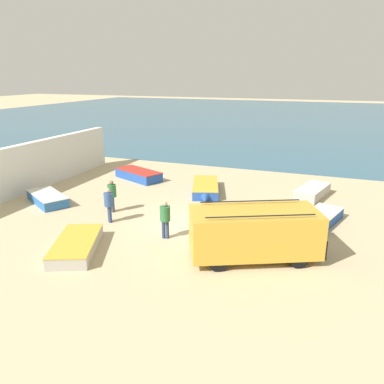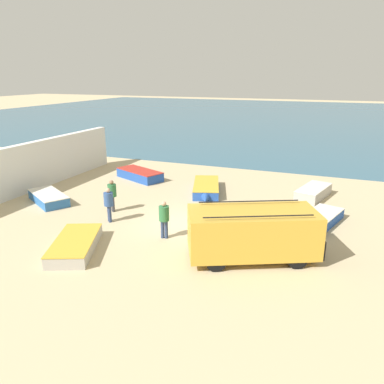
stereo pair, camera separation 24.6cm
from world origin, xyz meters
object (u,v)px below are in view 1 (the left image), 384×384
Objects in this scene: fishing_rowboat_2 at (77,244)px; fishing_rowboat_5 at (313,191)px; fishing_rowboat_3 at (137,174)px; fishing_rowboat_4 at (321,218)px; fisherman_2 at (165,216)px; fisherman_0 at (109,202)px; fishing_rowboat_0 at (205,188)px; fishing_rowboat_1 at (47,198)px; fisherman_1 at (112,193)px; parked_van at (255,232)px.

fishing_rowboat_5 reaches higher than fishing_rowboat_2.
fishing_rowboat_4 is (12.48, -4.00, -0.07)m from fishing_rowboat_3.
fisherman_0 is at bearing -113.62° from fisherman_2.
fishing_rowboat_3 is 13.10m from fishing_rowboat_4.
fisherman_0 is at bearing 127.54° from fishing_rowboat_4.
fishing_rowboat_1 is at bearing -75.83° from fishing_rowboat_0.
fishing_rowboat_1 is 2.17× the size of fisherman_1.
fishing_rowboat_3 is 2.49× the size of fisherman_0.
fisherman_2 reaches higher than fishing_rowboat_2.
fishing_rowboat_2 is at bearing 51.34° from fisherman_0.
fisherman_0 is 1.49m from fisherman_1.
fishing_rowboat_3 reaches higher than fishing_rowboat_4.
fisherman_2 is (8.42, -2.05, 0.77)m from fishing_rowboat_1.
fishing_rowboat_4 is at bearing 50.71° from fishing_rowboat_0.
fishing_rowboat_1 is 2.16× the size of fisherman_2.
fishing_rowboat_4 is 2.32× the size of fisherman_1.
fisherman_1 is at bearing -149.11° from fishing_rowboat_1.
parked_van is 3.14× the size of fisherman_0.
fisherman_2 is at bearing 149.01° from fishing_rowboat_3.
fishing_rowboat_4 is at bearing -140.89° from fishing_rowboat_1.
fisherman_0 reaches higher than fishing_rowboat_5.
fishing_rowboat_1 is 7.06m from fishing_rowboat_2.
fisherman_0 is 1.00× the size of fisherman_2.
fishing_rowboat_3 is (2.37, 6.35, 0.05)m from fishing_rowboat_1.
fisherman_2 is at bearing -74.12° from fishing_rowboat_2.
fishing_rowboat_2 is (-2.43, -9.48, -0.02)m from fishing_rowboat_0.
parked_van is at bearing 124.25° from fisherman_0.
fisherman_0 is (-9.19, -7.85, 0.72)m from fishing_rowboat_5.
fishing_rowboat_2 is at bearing 170.92° from fishing_rowboat_1.
fishing_rowboat_5 is at bearing 135.30° from fisherman_2.
fishing_rowboat_4 is at bearing 149.22° from fisherman_1.
fishing_rowboat_3 is at bearing -115.58° from fisherman_1.
fishing_rowboat_1 is (-12.50, 2.47, -0.84)m from parked_van.
fisherman_2 is at bearing 120.51° from fisherman_0.
fisherman_1 is at bearing 137.30° from parked_van.
fisherman_0 reaches higher than fishing_rowboat_4.
fishing_rowboat_2 is at bearing -61.45° from fisherman_2.
fishing_rowboat_0 is 9.36m from fishing_rowboat_1.
fisherman_0 is at bearing 145.48° from parked_van.
fishing_rowboat_1 is at bearing 27.34° from fishing_rowboat_2.
fishing_rowboat_3 is 2.52× the size of fisherman_1.
fishing_rowboat_4 is at bearing -156.45° from fishing_rowboat_5.
fisherman_2 is at bearing -163.56° from fishing_rowboat_1.
fisherman_2 reaches higher than fisherman_1.
fishing_rowboat_1 is 6.78m from fishing_rowboat_3.
fishing_rowboat_3 is (-10.13, 8.82, -0.79)m from parked_van.
fisherman_2 is (3.39, -0.77, -0.00)m from fisherman_0.
fisherman_2 is (2.95, 2.41, 0.78)m from fishing_rowboat_2.
fisherman_2 is (4.06, -2.11, 0.01)m from fisherman_1.
fishing_rowboat_4 is 10.50m from fisherman_0.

